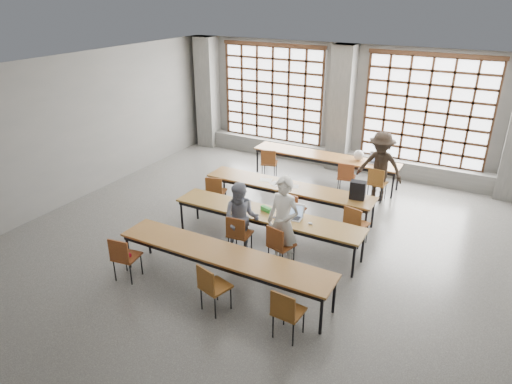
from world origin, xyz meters
TOP-DOWN VIEW (x-y plane):
  - floor at (0.00, 0.00)m, footprint 11.00×11.00m
  - ceiling at (0.00, 0.00)m, footprint 11.00×11.00m
  - wall_back at (0.00, 5.50)m, footprint 10.00×0.00m
  - wall_left at (-5.00, 0.00)m, footprint 0.00×11.00m
  - column_left at (-4.50, 5.22)m, footprint 0.60×0.55m
  - column_mid at (0.00, 5.22)m, footprint 0.60×0.55m
  - window_left at (-2.25, 5.42)m, footprint 3.32×0.12m
  - window_right at (2.25, 5.42)m, footprint 3.32×0.12m
  - sill_ledge at (0.00, 5.30)m, footprint 9.80×0.35m
  - desk_row_a at (0.03, 4.06)m, footprint 4.00×0.70m
  - desk_row_b at (0.00, 1.73)m, footprint 4.00×0.70m
  - desk_row_c at (0.21, 0.24)m, footprint 4.00×0.70m
  - desk_row_d at (0.24, -1.44)m, footprint 4.00×0.70m
  - chair_back_left at (-1.35, 3.44)m, footprint 0.52×0.52m
  - chair_back_mid at (0.84, 3.44)m, footprint 0.48×0.48m
  - chair_back_right at (1.62, 3.43)m, footprint 0.45×0.45m
  - chair_mid_left at (-1.57, 1.10)m, footprint 0.52×0.52m
  - chair_mid_centre at (0.40, 1.10)m, footprint 0.46×0.46m
  - chair_mid_right at (1.79, 1.10)m, footprint 0.50×0.51m
  - chair_front_left at (-0.08, -0.39)m, footprint 0.45×0.46m
  - chair_front_right at (0.79, -0.38)m, footprint 0.51×0.51m
  - chair_near_left at (-1.45, -2.07)m, footprint 0.48×0.48m
  - chair_near_mid at (0.42, -2.07)m, footprint 0.52×0.52m
  - chair_near_right at (1.73, -2.07)m, footprint 0.45×0.45m
  - student_male at (0.81, -0.26)m, footprint 0.71×0.53m
  - student_female at (-0.09, -0.26)m, footprint 0.88×0.78m
  - student_back at (1.63, 3.56)m, footprint 1.16×0.71m
  - laptop_front at (0.76, 0.35)m, footprint 0.38×0.33m
  - laptop_back at (1.37, 4.17)m, footprint 0.38×0.33m
  - mouse at (1.16, 0.22)m, footprint 0.11×0.08m
  - green_box at (0.16, 0.32)m, footprint 0.27×0.17m
  - phone at (0.39, 0.14)m, footprint 0.14×0.08m
  - paper_sheet_a at (-0.60, 1.78)m, footprint 0.35×0.29m
  - paper_sheet_b at (-0.30, 1.68)m, footprint 0.36×0.33m
  - paper_sheet_c at (0.10, 1.73)m, footprint 0.35×0.29m
  - backpack at (1.60, 1.78)m, footprint 0.34×0.23m
  - plastic_bag at (0.93, 4.11)m, footprint 0.27×0.22m
  - red_pouch at (-1.46, -1.99)m, footprint 0.21×0.13m

SIDE VIEW (x-z plane):
  - floor at x=0.00m, z-range 0.00..0.00m
  - sill_ledge at x=0.00m, z-range 0.00..0.50m
  - red_pouch at x=-1.46m, z-range 0.47..0.53m
  - chair_back_left at x=-1.35m, z-range 0.10..0.98m
  - chair_back_mid at x=0.84m, z-range 0.10..0.98m
  - chair_back_right at x=1.62m, z-range 0.10..0.98m
  - chair_mid_left at x=-1.57m, z-range 0.10..0.98m
  - chair_mid_centre at x=0.40m, z-range 0.10..0.98m
  - chair_mid_right at x=1.79m, z-range 0.10..0.98m
  - chair_front_left at x=-0.08m, z-range 0.10..0.98m
  - chair_front_right at x=0.79m, z-range 0.10..0.98m
  - chair_near_left at x=-1.45m, z-range 0.10..0.98m
  - chair_near_mid at x=0.42m, z-range 0.10..0.98m
  - chair_near_right at x=1.73m, z-range 0.10..0.98m
  - desk_row_a at x=0.03m, z-range 0.30..1.03m
  - desk_row_b at x=0.00m, z-range 0.30..1.03m
  - desk_row_c at x=0.21m, z-range 0.30..1.03m
  - desk_row_d at x=0.24m, z-range 0.30..1.03m
  - paper_sheet_a at x=-0.60m, z-range 0.73..0.73m
  - paper_sheet_b at x=-0.30m, z-range 0.73..0.73m
  - paper_sheet_c at x=0.10m, z-range 0.73..0.73m
  - phone at x=0.39m, z-range 0.73..0.74m
  - student_female at x=-0.09m, z-range 0.00..1.50m
  - mouse at x=1.16m, z-range 0.73..0.77m
  - green_box at x=0.16m, z-range 0.73..0.82m
  - laptop_front at x=0.76m, z-range 0.66..0.92m
  - laptop_back at x=1.37m, z-range 0.66..0.92m
  - student_back at x=1.63m, z-range 0.00..1.74m
  - plastic_bag at x=0.93m, z-range 0.73..1.02m
  - student_male at x=0.81m, z-range 0.00..1.80m
  - backpack at x=1.60m, z-range 0.73..1.13m
  - wall_back at x=0.00m, z-range -3.25..6.75m
  - wall_left at x=-5.00m, z-range -3.75..7.25m
  - column_left at x=-4.50m, z-range 0.00..3.50m
  - column_mid at x=0.00m, z-range 0.00..3.50m
  - window_left at x=-2.25m, z-range 0.40..3.40m
  - window_right at x=2.25m, z-range 0.40..3.40m
  - ceiling at x=0.00m, z-range 3.50..3.50m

